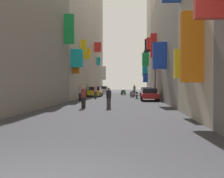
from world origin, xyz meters
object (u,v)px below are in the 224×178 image
Objects in this scene: parked_car_red at (149,94)px; parked_car_yellow at (95,91)px; scooter_green at (123,92)px; pedestrian_near_right at (95,92)px; pedestrian_crossing at (109,98)px; pedestrian_mid_street at (83,97)px; parked_car_white at (146,92)px; parked_car_silver at (103,90)px; scooter_silver at (132,94)px; pedestrian_far_away at (80,93)px; pedestrian_near_left at (134,91)px; scooter_white at (137,95)px; traffic_light_near_corner at (155,75)px.

parked_car_yellow is at bearing 125.68° from parked_car_red.
scooter_green is 1.01× the size of pedestrian_near_right.
parked_car_yellow is 21.52m from pedestrian_crossing.
parked_car_white is at bearing 75.51° from pedestrian_mid_street.
pedestrian_crossing is at bearing -83.44° from parked_car_silver.
scooter_silver is 6.44m from pedestrian_near_right.
parked_car_yellow is 2.20× the size of scooter_silver.
pedestrian_near_right reaches higher than pedestrian_mid_street.
pedestrian_far_away is (-7.80, -12.65, 0.13)m from parked_car_white.
pedestrian_near_left reaches higher than scooter_silver.
parked_car_yellow reaches higher than parked_car_red.
scooter_silver is 1.06× the size of pedestrian_near_right.
pedestrian_far_away reaches higher than scooter_white.
pedestrian_crossing is (-2.36, -15.63, 0.33)m from scooter_white.
pedestrian_near_left is 1.00× the size of pedestrian_far_away.
pedestrian_near_right is at bearing 147.19° from parked_car_red.
pedestrian_near_right is (-6.82, -7.25, 0.14)m from parked_car_white.
parked_car_silver is at bearing 116.52° from pedestrian_near_left.
scooter_white is at bearing 105.12° from parked_car_red.
pedestrian_mid_street is (2.08, -34.95, 0.07)m from parked_car_silver.
parked_car_red is at bearing 8.20° from pedestrian_far_away.
parked_car_red is at bearing -54.32° from parked_car_yellow.
scooter_white is 1.14× the size of pedestrian_crossing.
parked_car_red is 5.12m from scooter_white.
pedestrian_crossing is at bearing -95.23° from pedestrian_near_left.
pedestrian_near_left is 0.99× the size of pedestrian_near_right.
parked_car_white is at bearing 77.36° from scooter_white.
pedestrian_far_away is at bearing -114.77° from pedestrian_near_left.
parked_car_silver reaches higher than parked_car_white.
parked_car_yellow is 2.35× the size of pedestrian_near_left.
scooter_silver is (-0.62, 3.73, 0.00)m from scooter_white.
scooter_green is at bearing 85.68° from pedestrian_mid_street.
parked_car_silver is at bearing 90.74° from parked_car_yellow.
scooter_silver is (-2.10, -2.88, -0.28)m from parked_car_white.
pedestrian_crossing reaches higher than parked_car_silver.
pedestrian_near_right is (-5.06, -7.68, 0.01)m from pedestrian_near_left.
pedestrian_mid_street reaches higher than pedestrian_crossing.
parked_car_yellow is 6.23m from pedestrian_near_right.
scooter_green is at bearing -58.25° from parked_car_silver.
pedestrian_crossing is 14.83m from traffic_light_near_corner.
pedestrian_near_right is 0.40× the size of traffic_light_near_corner.
pedestrian_near_left is 0.40× the size of traffic_light_near_corner.
traffic_light_near_corner reaches higher than scooter_white.
pedestrian_near_right is at bearing 101.24° from pedestrian_crossing.
traffic_light_near_corner is (6.52, 14.00, 2.15)m from pedestrian_mid_street.
traffic_light_near_corner is at bearing -67.68° from parked_car_silver.
pedestrian_mid_street is (-2.12, -28.15, 0.39)m from scooter_green.
pedestrian_near_left reaches higher than parked_car_white.
parked_car_silver is (-7.85, 12.63, 0.03)m from parked_car_white.
parked_car_yellow reaches higher than parked_car_white.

